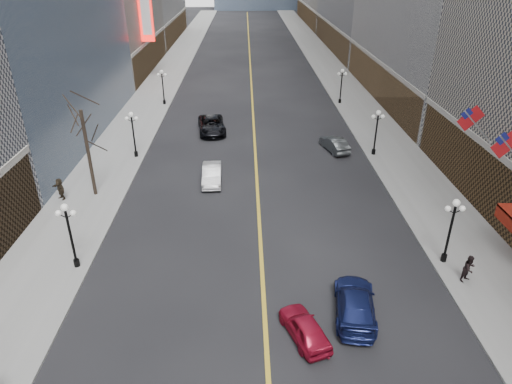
{
  "coord_description": "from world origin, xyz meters",
  "views": [
    {
      "loc": [
        -0.93,
        6.06,
        17.73
      ],
      "look_at": [
        -0.54,
        23.03,
        8.95
      ],
      "focal_mm": 32.0,
      "sensor_mm": 36.0,
      "label": 1
    }
  ],
  "objects_px": {
    "streetlamp_east_2": "(377,128)",
    "streetlamp_east_3": "(341,82)",
    "streetlamp_west_1": "(69,229)",
    "car_nb_mid": "(212,174)",
    "car_sb_mid": "(305,328)",
    "car_sb_far": "(335,144)",
    "car_nb_far": "(212,125)",
    "car_sb_near": "(355,303)",
    "streetlamp_west_2": "(133,130)",
    "streetlamp_west_3": "(163,83)",
    "streetlamp_east_1": "(451,225)"
  },
  "relations": [
    {
      "from": "streetlamp_east_2",
      "to": "streetlamp_east_3",
      "type": "relative_size",
      "value": 1.0
    },
    {
      "from": "streetlamp_west_1",
      "to": "car_nb_mid",
      "type": "height_order",
      "value": "streetlamp_west_1"
    },
    {
      "from": "car_sb_mid",
      "to": "car_sb_far",
      "type": "bearing_deg",
      "value": -123.21
    },
    {
      "from": "car_nb_far",
      "to": "car_sb_near",
      "type": "height_order",
      "value": "car_nb_far"
    },
    {
      "from": "streetlamp_east_2",
      "to": "streetlamp_west_1",
      "type": "xyz_separation_m",
      "value": [
        -23.6,
        -18.0,
        0.0
      ]
    },
    {
      "from": "streetlamp_west_1",
      "to": "car_nb_mid",
      "type": "relative_size",
      "value": 0.98
    },
    {
      "from": "car_sb_near",
      "to": "car_sb_mid",
      "type": "distance_m",
      "value": 3.42
    },
    {
      "from": "streetlamp_east_2",
      "to": "streetlamp_west_2",
      "type": "height_order",
      "value": "same"
    },
    {
      "from": "streetlamp_east_2",
      "to": "streetlamp_east_3",
      "type": "height_order",
      "value": "same"
    },
    {
      "from": "car_nb_mid",
      "to": "car_nb_far",
      "type": "relative_size",
      "value": 0.74
    },
    {
      "from": "streetlamp_west_1",
      "to": "car_nb_mid",
      "type": "xyz_separation_m",
      "value": [
        7.84,
        12.33,
        -2.15
      ]
    },
    {
      "from": "streetlamp_west_2",
      "to": "car_nb_mid",
      "type": "xyz_separation_m",
      "value": [
        7.84,
        -5.67,
        -2.15
      ]
    },
    {
      "from": "streetlamp_west_1",
      "to": "car_nb_mid",
      "type": "distance_m",
      "value": 14.77
    },
    {
      "from": "streetlamp_east_2",
      "to": "streetlamp_west_2",
      "type": "bearing_deg",
      "value": 180.0
    },
    {
      "from": "streetlamp_west_3",
      "to": "streetlamp_east_3",
      "type": "bearing_deg",
      "value": 0.0
    },
    {
      "from": "streetlamp_west_1",
      "to": "car_sb_far",
      "type": "distance_m",
      "value": 27.84
    },
    {
      "from": "streetlamp_east_1",
      "to": "car_sb_far",
      "type": "xyz_separation_m",
      "value": [
        -3.7,
        19.35,
        -2.18
      ]
    },
    {
      "from": "car_sb_far",
      "to": "streetlamp_east_2",
      "type": "bearing_deg",
      "value": 144.15
    },
    {
      "from": "streetlamp_west_2",
      "to": "streetlamp_east_1",
      "type": "bearing_deg",
      "value": -37.33
    },
    {
      "from": "streetlamp_east_2",
      "to": "streetlamp_east_3",
      "type": "xyz_separation_m",
      "value": [
        0.0,
        18.0,
        0.0
      ]
    },
    {
      "from": "car_sb_far",
      "to": "streetlamp_west_2",
      "type": "bearing_deg",
      "value": -11.95
    },
    {
      "from": "streetlamp_west_3",
      "to": "car_sb_near",
      "type": "relative_size",
      "value": 0.85
    },
    {
      "from": "streetlamp_east_2",
      "to": "car_sb_far",
      "type": "distance_m",
      "value": 4.5
    },
    {
      "from": "streetlamp_east_3",
      "to": "car_nb_mid",
      "type": "relative_size",
      "value": 0.98
    },
    {
      "from": "streetlamp_east_3",
      "to": "car_sb_far",
      "type": "relative_size",
      "value": 1.04
    },
    {
      "from": "streetlamp_west_1",
      "to": "streetlamp_east_2",
      "type": "bearing_deg",
      "value": 37.33
    },
    {
      "from": "streetlamp_east_3",
      "to": "car_sb_mid",
      "type": "xyz_separation_m",
      "value": [
        -9.8,
        -42.3,
        -2.24
      ]
    },
    {
      "from": "streetlamp_west_2",
      "to": "car_nb_far",
      "type": "height_order",
      "value": "streetlamp_west_2"
    },
    {
      "from": "streetlamp_east_3",
      "to": "car_sb_far",
      "type": "xyz_separation_m",
      "value": [
        -3.7,
        -16.65,
        -2.18
      ]
    },
    {
      "from": "streetlamp_west_2",
      "to": "streetlamp_west_1",
      "type": "bearing_deg",
      "value": -90.0
    },
    {
      "from": "streetlamp_east_2",
      "to": "streetlamp_east_3",
      "type": "bearing_deg",
      "value": 90.0
    },
    {
      "from": "streetlamp_east_3",
      "to": "car_sb_near",
      "type": "relative_size",
      "value": 0.85
    },
    {
      "from": "streetlamp_west_2",
      "to": "car_sb_near",
      "type": "xyz_separation_m",
      "value": [
        16.78,
        -22.63,
        -2.13
      ]
    },
    {
      "from": "streetlamp_east_2",
      "to": "streetlamp_west_2",
      "type": "xyz_separation_m",
      "value": [
        -23.6,
        0.0,
        0.0
      ]
    },
    {
      "from": "streetlamp_east_3",
      "to": "car_sb_mid",
      "type": "distance_m",
      "value": 43.48
    },
    {
      "from": "streetlamp_east_3",
      "to": "streetlamp_east_1",
      "type": "bearing_deg",
      "value": -90.0
    },
    {
      "from": "car_sb_far",
      "to": "car_nb_far",
      "type": "bearing_deg",
      "value": -40.15
    },
    {
      "from": "car_nb_far",
      "to": "car_sb_mid",
      "type": "distance_m",
      "value": 32.18
    },
    {
      "from": "streetlamp_west_1",
      "to": "streetlamp_west_2",
      "type": "height_order",
      "value": "same"
    },
    {
      "from": "streetlamp_east_1",
      "to": "streetlamp_east_2",
      "type": "xyz_separation_m",
      "value": [
        0.0,
        18.0,
        0.0
      ]
    },
    {
      "from": "streetlamp_east_3",
      "to": "streetlamp_west_2",
      "type": "height_order",
      "value": "same"
    },
    {
      "from": "streetlamp_east_2",
      "to": "car_sb_far",
      "type": "bearing_deg",
      "value": 159.97
    },
    {
      "from": "streetlamp_east_1",
      "to": "car_sb_mid",
      "type": "bearing_deg",
      "value": -147.27
    },
    {
      "from": "streetlamp_west_3",
      "to": "car_sb_mid",
      "type": "relative_size",
      "value": 1.17
    },
    {
      "from": "car_nb_far",
      "to": "car_sb_near",
      "type": "bearing_deg",
      "value": -79.55
    },
    {
      "from": "car_nb_mid",
      "to": "car_nb_far",
      "type": "distance_m",
      "value": 12.86
    },
    {
      "from": "streetlamp_east_1",
      "to": "car_nb_far",
      "type": "distance_m",
      "value": 30.2
    },
    {
      "from": "car_nb_far",
      "to": "car_sb_far",
      "type": "bearing_deg",
      "value": -31.99
    },
    {
      "from": "car_nb_mid",
      "to": "car_sb_far",
      "type": "bearing_deg",
      "value": 28.07
    },
    {
      "from": "streetlamp_east_1",
      "to": "car_nb_far",
      "type": "height_order",
      "value": "streetlamp_east_1"
    }
  ]
}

